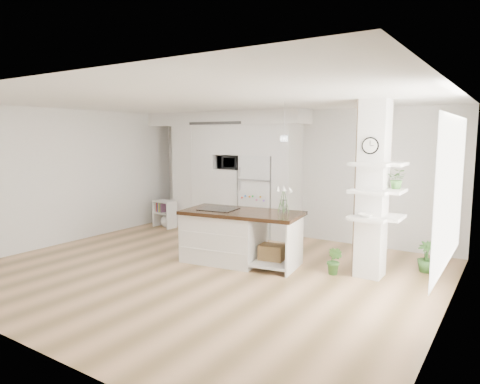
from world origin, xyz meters
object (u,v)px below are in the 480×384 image
object	(u,v)px
refrigerator	(261,195)
bookshelf	(165,216)
floor_plant_a	(334,261)
kitchen_island	(230,235)

from	to	relation	value
refrigerator	bookshelf	xyz separation A→B (m)	(-2.30, -0.58, -0.59)
floor_plant_a	refrigerator	bearing A→B (deg)	143.44
kitchen_island	bookshelf	size ratio (longest dim) A/B	3.32
kitchen_island	bookshelf	world-z (taller)	kitchen_island
refrigerator	kitchen_island	world-z (taller)	refrigerator
refrigerator	kitchen_island	distance (m)	2.15
refrigerator	bookshelf	bearing A→B (deg)	-165.77
refrigerator	floor_plant_a	distance (m)	3.00
refrigerator	bookshelf	world-z (taller)	refrigerator
kitchen_island	bookshelf	distance (m)	3.22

